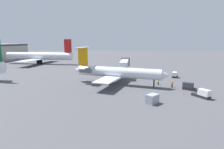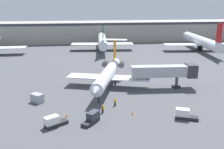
{
  "view_description": "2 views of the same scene",
  "coord_description": "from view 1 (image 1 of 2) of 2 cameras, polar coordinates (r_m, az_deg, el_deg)",
  "views": [
    {
      "loc": [
        -50.13,
        0.17,
        12.13
      ],
      "look_at": [
        2.49,
        3.13,
        2.61
      ],
      "focal_mm": 29.32,
      "sensor_mm": 36.0,
      "label": 1
    },
    {
      "loc": [
        -6.15,
        -57.28,
        20.24
      ],
      "look_at": [
        2.27,
        2.59,
        3.02
      ],
      "focal_mm": 40.29,
      "sensor_mm": 36.0,
      "label": 2
    }
  ],
  "objects": [
    {
      "name": "jet_bridge",
      "position": [
        66.22,
        3.97,
        3.35
      ],
      "size": [
        16.08,
        4.0,
        5.9
      ],
      "color": "#ADADB2",
      "rests_on": "ground_plane"
    },
    {
      "name": "ground_crew_marshaller",
      "position": [
        53.47,
        14.24,
        -2.25
      ],
      "size": [
        0.42,
        0.3,
        1.69
      ],
      "color": "black",
      "rests_on": "ground_plane"
    },
    {
      "name": "traffic_cone_mid",
      "position": [
        45.54,
        21.48,
        -5.58
      ],
      "size": [
        0.36,
        0.36,
        0.55
      ],
      "color": "orange",
      "rests_on": "ground_plane"
    },
    {
      "name": "baggage_tug_spare",
      "position": [
        50.47,
        22.99,
        -3.52
      ],
      "size": [
        3.55,
        4.02,
        1.9
      ],
      "color": "#262628",
      "rests_on": "ground_plane"
    },
    {
      "name": "baggage_tug_lead",
      "position": [
        44.79,
        26.46,
        -5.47
      ],
      "size": [
        4.15,
        3.26,
        1.9
      ],
      "color": "#262628",
      "rests_on": "ground_plane"
    },
    {
      "name": "traffic_cone_near",
      "position": [
        57.15,
        18.46,
        -2.27
      ],
      "size": [
        0.36,
        0.36,
        0.55
      ],
      "color": "orange",
      "rests_on": "ground_plane"
    },
    {
      "name": "regional_jet",
      "position": [
        52.12,
        1.01,
        0.83
      ],
      "size": [
        20.95,
        27.91,
        10.49
      ],
      "color": "silver",
      "rests_on": "ground_plane"
    },
    {
      "name": "cargo_container_uld",
      "position": [
        37.47,
        12.46,
        -7.43
      ],
      "size": [
        2.99,
        2.93,
        1.83
      ],
      "color": "#999EA8",
      "rests_on": "ground_plane"
    },
    {
      "name": "parked_airliner_centre",
      "position": [
        107.76,
        -21.7,
        5.34
      ],
      "size": [
        32.12,
        37.89,
        13.35
      ],
      "color": "silver",
      "rests_on": "ground_plane"
    },
    {
      "name": "ground_plane",
      "position": [
        51.59,
        3.32,
        -3.44
      ],
      "size": [
        400.0,
        400.0,
        0.1
      ],
      "primitive_type": "cube",
      "color": "#4C4C51"
    },
    {
      "name": "baggage_tug_trailing",
      "position": [
        66.27,
        18.97,
        -0.13
      ],
      "size": [
        4.23,
        2.85,
        1.9
      ],
      "color": "#262628",
      "rests_on": "ground_plane"
    },
    {
      "name": "ground_crew_loader",
      "position": [
        51.43,
        18.26,
        -2.95
      ],
      "size": [
        0.47,
        0.47,
        1.69
      ],
      "color": "black",
      "rests_on": "ground_plane"
    }
  ]
}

